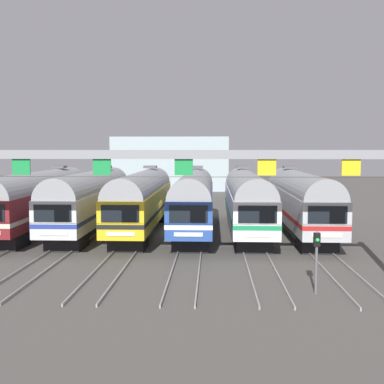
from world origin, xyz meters
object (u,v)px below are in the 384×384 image
at_px(commuter_train_blue, 194,199).
at_px(commuter_train_stainless, 300,199).
at_px(commuter_train_silver, 91,198).
at_px(commuter_train_yellow, 142,198).
at_px(commuter_train_maroon, 40,198).
at_px(commuter_train_white, 247,199).
at_px(yard_signal_mast, 317,251).
at_px(catenary_gantry, 143,173).

xyz_separation_m(commuter_train_blue, commuter_train_stainless, (8.12, 0.00, 0.00)).
relative_size(commuter_train_silver, commuter_train_blue, 1.00).
height_order(commuter_train_silver, commuter_train_stainless, same).
xyz_separation_m(commuter_train_silver, commuter_train_yellow, (4.06, 0.00, 0.00)).
distance_m(commuter_train_maroon, commuter_train_blue, 12.19).
xyz_separation_m(commuter_train_white, commuter_train_stainless, (4.06, 0.00, 0.00)).
bearing_deg(commuter_train_blue, commuter_train_yellow, 180.00).
xyz_separation_m(commuter_train_maroon, commuter_train_yellow, (8.12, 0.00, 0.00)).
relative_size(commuter_train_blue, commuter_train_stainless, 1.00).
bearing_deg(commuter_train_white, commuter_train_stainless, 0.00).
xyz_separation_m(commuter_train_maroon, commuter_train_white, (16.25, 0.00, 0.00)).
bearing_deg(commuter_train_maroon, commuter_train_silver, 0.00).
height_order(commuter_train_stainless, yard_signal_mast, commuter_train_stainless).
distance_m(commuter_train_blue, commuter_train_stainless, 8.12).
height_order(commuter_train_maroon, yard_signal_mast, commuter_train_maroon).
bearing_deg(catenary_gantry, commuter_train_blue, 81.44).
xyz_separation_m(commuter_train_silver, commuter_train_blue, (8.12, 0.00, 0.00)).
bearing_deg(yard_signal_mast, commuter_train_blue, 111.23).
bearing_deg(commuter_train_yellow, commuter_train_white, 0.00).
bearing_deg(commuter_train_maroon, catenary_gantry, -53.05).
bearing_deg(commuter_train_silver, commuter_train_stainless, 0.00).
height_order(commuter_train_maroon, commuter_train_white, same).
bearing_deg(commuter_train_yellow, commuter_train_stainless, 0.00).
height_order(commuter_train_yellow, commuter_train_blue, same).
xyz_separation_m(commuter_train_silver, commuter_train_white, (12.19, 0.00, 0.00)).
xyz_separation_m(commuter_train_maroon, commuter_train_blue, (12.19, 0.00, 0.00)).
xyz_separation_m(commuter_train_stainless, yard_signal_mast, (-2.03, -15.68, -0.71)).
bearing_deg(commuter_train_yellow, commuter_train_blue, 0.00).
distance_m(commuter_train_white, yard_signal_mast, 15.83).
bearing_deg(commuter_train_stainless, commuter_train_maroon, 180.00).
distance_m(commuter_train_blue, yard_signal_mast, 16.84).
height_order(commuter_train_blue, yard_signal_mast, commuter_train_blue).
distance_m(commuter_train_yellow, catenary_gantry, 13.91).
bearing_deg(commuter_train_white, commuter_train_maroon, 180.00).
relative_size(commuter_train_blue, yard_signal_mast, 6.38).
height_order(commuter_train_blue, catenary_gantry, catenary_gantry).
bearing_deg(yard_signal_mast, commuter_train_maroon, 139.37).
relative_size(commuter_train_stainless, yard_signal_mast, 6.38).
distance_m(commuter_train_maroon, commuter_train_white, 16.25).
relative_size(commuter_train_silver, commuter_train_white, 1.00).
xyz_separation_m(commuter_train_blue, catenary_gantry, (-2.03, -13.50, 2.66)).
bearing_deg(commuter_train_stainless, catenary_gantry, -126.95).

